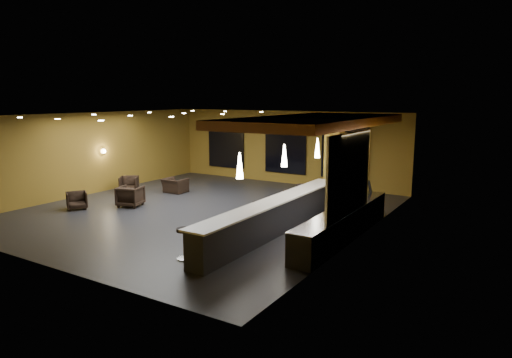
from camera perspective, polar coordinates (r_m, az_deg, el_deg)
The scene contains 36 objects.
floor at distance 17.04m, azimuth -6.64°, elevation -4.10°, with size 12.00×13.00×0.10m, color black.
ceiling at distance 16.53m, azimuth -6.89°, elevation 8.08°, with size 12.00×13.00×0.10m, color black.
wall_back at distance 22.16m, azimuth 3.82°, elevation 3.98°, with size 12.00×0.10×3.50m, color brown.
wall_front at distance 12.33m, azimuth -25.99°, elevation -2.01°, with size 12.00×0.10×3.50m, color brown.
wall_left at distance 20.97m, azimuth -19.86°, elevation 3.05°, with size 0.10×13.00×3.50m, color brown.
wall_right at distance 13.82m, azimuth 13.33°, elevation -0.03°, with size 0.10×13.00×3.50m, color brown.
wood_soffit at distance 15.30m, azimuth 7.44°, elevation 7.20°, with size 3.60×8.00×0.28m, color #99572D.
window_left at distance 23.90m, azimuth -3.76°, elevation 4.32°, with size 2.20×0.06×2.40m, color black.
window_center at distance 22.07m, azimuth 3.68°, elevation 3.83°, with size 2.20×0.06×2.40m, color black.
window_right at distance 20.84m, azimuth 11.00°, elevation 3.29°, with size 2.20×0.06×2.40m, color black.
tile_backsplash at distance 12.87m, azimuth 11.58°, elevation 0.43°, with size 0.06×3.20×2.40m, color white.
bar_counter at distance 14.13m, azimuth 2.51°, elevation -4.74°, with size 0.60×8.00×1.00m, color black.
bar_top at distance 14.00m, azimuth 2.53°, elevation -2.66°, with size 0.78×8.10×0.05m, color beige.
prep_counter at distance 13.78m, azimuth 10.86°, elevation -5.61°, with size 0.70×6.00×0.86m, color black.
prep_top at distance 13.66m, azimuth 10.92°, elevation -3.77°, with size 0.72×6.00×0.03m, color silver.
wall_shelf_lower at distance 12.81m, azimuth 10.62°, elevation -1.41°, with size 0.30×1.50×0.03m, color silver.
wall_shelf_upper at distance 12.73m, azimuth 10.69°, elevation 0.58°, with size 0.30×1.50×0.03m, color silver.
column at distance 17.97m, azimuth 9.72°, elevation 2.41°, with size 0.60×0.60×3.50m, color olive.
wall_sconce at distance 21.14m, azimuth -18.53°, elevation 3.32°, with size 0.22×0.22×0.22m, color #FFE5B2.
pendant_0 at distance 12.08m, azimuth -2.05°, elevation 1.68°, with size 0.20×0.20×0.70m, color white.
pendant_1 at distance 14.20m, azimuth 3.56°, elevation 2.95°, with size 0.20×0.20×0.70m, color white.
pendant_2 at distance 16.44m, azimuth 7.68°, elevation 3.86°, with size 0.20×0.20×0.70m, color white.
staff_a at distance 15.73m, azimuth 10.35°, elevation -2.23°, with size 0.58×0.38×1.60m, color black.
staff_b at distance 16.67m, azimuth 11.02°, elevation -1.44°, with size 0.81×0.63×1.66m, color black.
staff_c at distance 16.22m, azimuth 12.90°, elevation -1.51°, with size 0.90×0.58×1.84m, color black.
armchair_a at distance 18.35m, azimuth -21.49°, elevation -2.51°, with size 0.70×0.72×0.66m, color black.
armchair_b at distance 18.14m, azimuth -15.42°, elevation -2.09°, with size 0.84×0.87×0.79m, color black.
armchair_c at distance 20.87m, azimuth -15.58°, elevation -0.63°, with size 0.76×0.78×0.71m, color black.
armchair_d at distance 20.34m, azimuth -10.09°, elevation -0.81°, with size 0.96×0.84×0.63m, color black.
bar_stool_0 at distance 11.97m, azimuth -8.95°, elevation -7.48°, with size 0.42×0.42×0.83m.
bar_stool_1 at distance 12.85m, azimuth -5.45°, elevation -6.30°, with size 0.40×0.40×0.78m.
bar_stool_2 at distance 13.50m, azimuth -2.31°, elevation -5.35°, with size 0.41×0.41×0.81m.
bar_stool_3 at distance 14.56m, azimuth 0.32°, elevation -4.09°, with size 0.43×0.43×0.85m.
bar_stool_4 at distance 15.40m, azimuth 2.21°, elevation -3.34°, with size 0.42×0.42×0.83m.
bar_stool_5 at distance 16.46m, azimuth 4.08°, elevation -2.44°, with size 0.43×0.43×0.85m.
bar_stool_6 at distance 17.54m, azimuth 5.70°, elevation -1.67°, with size 0.43×0.43×0.86m.
Camera 1 is at (10.28, -12.93, 4.14)m, focal length 32.00 mm.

